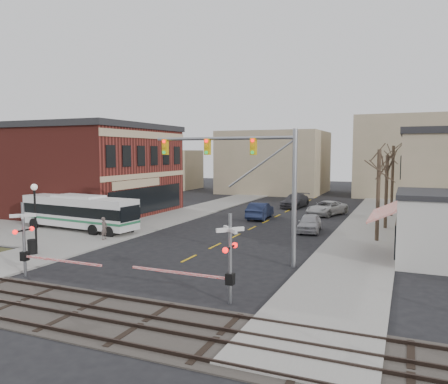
% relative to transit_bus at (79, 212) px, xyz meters
% --- Properties ---
extents(ground, '(160.00, 160.00, 0.00)m').
position_rel_transit_bus_xyz_m(ground, '(13.09, -7.03, -1.65)').
color(ground, black).
rests_on(ground, ground).
extents(sidewalk_west, '(5.00, 60.00, 0.12)m').
position_rel_transit_bus_xyz_m(sidewalk_west, '(3.59, 12.97, -1.59)').
color(sidewalk_west, gray).
rests_on(sidewalk_west, ground).
extents(sidewalk_east, '(5.00, 60.00, 0.12)m').
position_rel_transit_bus_xyz_m(sidewalk_east, '(22.59, 12.97, -1.59)').
color(sidewalk_east, gray).
rests_on(sidewalk_east, ground).
extents(ballast_strip, '(160.00, 5.00, 0.06)m').
position_rel_transit_bus_xyz_m(ballast_strip, '(13.09, -15.03, -1.62)').
color(ballast_strip, '#332D28').
rests_on(ballast_strip, ground).
extents(rail_tracks, '(160.00, 3.91, 0.14)m').
position_rel_transit_bus_xyz_m(rail_tracks, '(13.09, -15.03, -1.53)').
color(rail_tracks, '#2D231E').
rests_on(rail_tracks, ground).
extents(brick_building, '(30.40, 15.40, 9.60)m').
position_rel_transit_bus_xyz_m(brick_building, '(-13.89, 8.97, 3.16)').
color(brick_building, maroon).
rests_on(brick_building, ground).
extents(tree_east_a, '(0.28, 0.28, 6.75)m').
position_rel_transit_bus_xyz_m(tree_east_a, '(23.59, 4.97, 1.85)').
color(tree_east_a, '#382B21').
rests_on(tree_east_a, sidewalk_east).
extents(tree_east_b, '(0.28, 0.28, 6.30)m').
position_rel_transit_bus_xyz_m(tree_east_b, '(23.89, 10.97, 1.62)').
color(tree_east_b, '#382B21').
rests_on(tree_east_b, sidewalk_east).
extents(tree_east_c, '(0.28, 0.28, 7.20)m').
position_rel_transit_bus_xyz_m(tree_east_c, '(24.09, 18.97, 2.07)').
color(tree_east_c, '#382B21').
rests_on(tree_east_c, sidewalk_east).
extents(transit_bus, '(11.41, 3.57, 2.89)m').
position_rel_transit_bus_xyz_m(transit_bus, '(0.00, 0.00, 0.00)').
color(transit_bus, silver).
rests_on(transit_bus, ground).
extents(traffic_signal_mast, '(9.16, 0.30, 8.00)m').
position_rel_transit_bus_xyz_m(traffic_signal_mast, '(17.03, -4.39, 4.05)').
color(traffic_signal_mast, gray).
rests_on(traffic_signal_mast, ground).
extents(rr_crossing_west, '(5.60, 1.36, 4.00)m').
position_rel_transit_bus_xyz_m(rr_crossing_west, '(7.18, -11.91, 0.32)').
color(rr_crossing_west, gray).
rests_on(rr_crossing_west, ground).
extents(rr_crossing_east, '(5.60, 1.36, 4.00)m').
position_rel_transit_bus_xyz_m(rr_crossing_east, '(18.11, -11.52, 0.32)').
color(rr_crossing_east, gray).
rests_on(rr_crossing_east, ground).
extents(street_lamp, '(0.44, 0.44, 4.42)m').
position_rel_transit_bus_xyz_m(street_lamp, '(2.40, -6.95, 1.62)').
color(street_lamp, black).
rests_on(street_lamp, sidewalk_west).
extents(trash_bin, '(0.60, 0.60, 0.94)m').
position_rel_transit_bus_xyz_m(trash_bin, '(3.43, -8.26, -1.06)').
color(trash_bin, black).
rests_on(trash_bin, sidewalk_west).
extents(car_a, '(2.16, 4.50, 1.48)m').
position_rel_transit_bus_xyz_m(car_a, '(18.09, 7.23, -0.91)').
color(car_a, '#B0B0B5').
rests_on(car_a, ground).
extents(car_b, '(2.08, 5.09, 1.64)m').
position_rel_transit_bus_xyz_m(car_b, '(12.00, 12.43, -0.83)').
color(car_b, '#171F3A').
rests_on(car_b, ground).
extents(car_c, '(4.25, 5.90, 1.49)m').
position_rel_transit_bus_xyz_m(car_c, '(17.74, 17.63, -0.90)').
color(car_c, silver).
rests_on(car_c, ground).
extents(car_d, '(2.81, 5.75, 1.61)m').
position_rel_transit_bus_xyz_m(car_d, '(13.02, 22.83, -0.84)').
color(car_d, '#434348').
rests_on(car_d, ground).
extents(pedestrian_near, '(0.43, 0.64, 1.70)m').
position_rel_transit_bus_xyz_m(pedestrian_near, '(4.71, -2.67, -0.68)').
color(pedestrian_near, '#504440').
rests_on(pedestrian_near, sidewalk_west).
extents(pedestrian_far, '(1.07, 1.02, 1.75)m').
position_rel_transit_bus_xyz_m(pedestrian_far, '(1.59, 0.02, -0.65)').
color(pedestrian_far, '#323757').
rests_on(pedestrian_far, sidewalk_west).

